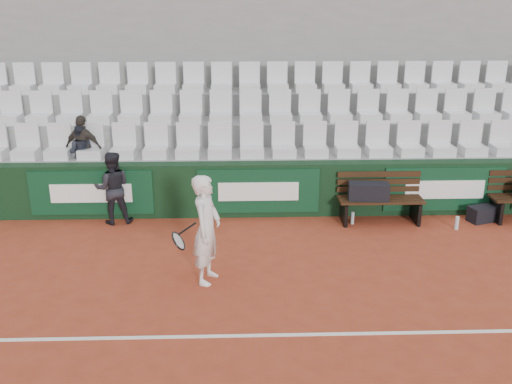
% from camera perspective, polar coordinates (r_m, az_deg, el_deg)
% --- Properties ---
extents(ground, '(80.00, 80.00, 0.00)m').
position_cam_1_polar(ground, '(7.09, 3.03, -14.11)').
color(ground, '#A43D25').
rests_on(ground, ground).
extents(court_baseline, '(18.00, 0.06, 0.01)m').
position_cam_1_polar(court_baseline, '(7.09, 3.03, -14.08)').
color(court_baseline, white).
rests_on(court_baseline, ground).
extents(back_barrier, '(18.00, 0.34, 1.00)m').
position_cam_1_polar(back_barrier, '(10.48, 1.68, 0.30)').
color(back_barrier, black).
rests_on(back_barrier, ground).
extents(grandstand_tier_front, '(18.00, 0.95, 1.00)m').
position_cam_1_polar(grandstand_tier_front, '(11.08, 1.13, 1.35)').
color(grandstand_tier_front, gray).
rests_on(grandstand_tier_front, ground).
extents(grandstand_tier_mid, '(18.00, 0.95, 1.45)m').
position_cam_1_polar(grandstand_tier_mid, '(11.92, 0.91, 3.78)').
color(grandstand_tier_mid, gray).
rests_on(grandstand_tier_mid, ground).
extents(grandstand_tier_back, '(18.00, 0.95, 1.90)m').
position_cam_1_polar(grandstand_tier_back, '(12.79, 0.71, 5.88)').
color(grandstand_tier_back, gray).
rests_on(grandstand_tier_back, ground).
extents(grandstand_rear_wall, '(18.00, 0.30, 4.40)m').
position_cam_1_polar(grandstand_rear_wall, '(13.18, 0.61, 11.80)').
color(grandstand_rear_wall, gray).
rests_on(grandstand_rear_wall, ground).
extents(seat_row_front, '(11.90, 0.44, 0.63)m').
position_cam_1_polar(seat_row_front, '(10.69, 1.20, 5.23)').
color(seat_row_front, silver).
rests_on(seat_row_front, grandstand_tier_front).
extents(seat_row_mid, '(11.90, 0.44, 0.63)m').
position_cam_1_polar(seat_row_mid, '(11.52, 0.97, 8.54)').
color(seat_row_mid, silver).
rests_on(seat_row_mid, grandstand_tier_mid).
extents(seat_row_back, '(11.90, 0.44, 0.63)m').
position_cam_1_polar(seat_row_back, '(12.38, 0.77, 11.40)').
color(seat_row_back, silver).
rests_on(seat_row_back, grandstand_tier_back).
extents(bench_left, '(1.50, 0.56, 0.45)m').
position_cam_1_polar(bench_left, '(10.46, 12.29, -1.80)').
color(bench_left, '#341E0F').
rests_on(bench_left, ground).
extents(sports_bag_left, '(0.73, 0.37, 0.30)m').
position_cam_1_polar(sports_bag_left, '(10.25, 11.19, 0.08)').
color(sports_bag_left, black).
rests_on(sports_bag_left, bench_left).
extents(sports_bag_ground, '(0.53, 0.41, 0.28)m').
position_cam_1_polar(sports_bag_ground, '(11.06, 21.63, -2.05)').
color(sports_bag_ground, black).
rests_on(sports_bag_ground, ground).
extents(water_bottle_near, '(0.06, 0.06, 0.23)m').
position_cam_1_polar(water_bottle_near, '(10.32, 9.62, -2.57)').
color(water_bottle_near, '#ACBDC3').
rests_on(water_bottle_near, ground).
extents(water_bottle_far, '(0.07, 0.07, 0.24)m').
position_cam_1_polar(water_bottle_far, '(10.54, 19.45, -2.94)').
color(water_bottle_far, silver).
rests_on(water_bottle_far, ground).
extents(tennis_player, '(0.76, 0.66, 1.58)m').
position_cam_1_polar(tennis_player, '(7.99, -4.98, -3.76)').
color(tennis_player, white).
rests_on(tennis_player, ground).
extents(ball_kid, '(0.71, 0.60, 1.31)m').
position_cam_1_polar(ball_kid, '(10.37, -14.13, 0.40)').
color(ball_kid, black).
rests_on(ball_kid, ground).
extents(spectator_b, '(0.78, 0.47, 1.24)m').
position_cam_1_polar(spectator_b, '(11.04, -17.07, 6.46)').
color(spectator_b, '#322D28').
rests_on(spectator_b, grandstand_tier_front).
extents(spectator_c, '(0.52, 0.40, 1.07)m').
position_cam_1_polar(spectator_c, '(11.07, -17.32, 6.02)').
color(spectator_c, '#1D212B').
rests_on(spectator_c, grandstand_tier_front).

